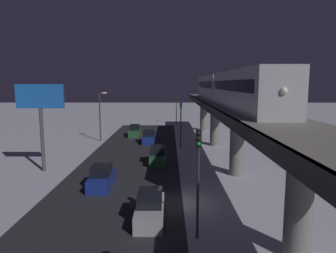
{
  "coord_description": "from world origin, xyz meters",
  "views": [
    {
      "loc": [
        0.48,
        22.11,
        8.99
      ],
      "look_at": [
        0.62,
        -22.11,
        2.7
      ],
      "focal_mm": 32.63,
      "sensor_mm": 36.0,
      "label": 1
    }
  ],
  "objects_px": {
    "sedan_silver": "(150,209)",
    "traffic_light_mid": "(181,118)",
    "subway_train": "(226,88)",
    "sedan_blue": "(149,138)",
    "sedan_green_2": "(135,131)",
    "commercial_billboard": "(40,105)",
    "sedan_blue_3": "(102,179)",
    "sedan_green": "(158,156)",
    "traffic_light_near": "(198,169)",
    "traffic_light_far": "(176,105)"
  },
  "relations": [
    {
      "from": "subway_train",
      "to": "traffic_light_far",
      "type": "height_order",
      "value": "subway_train"
    },
    {
      "from": "sedan_silver",
      "to": "traffic_light_far",
      "type": "distance_m",
      "value": 48.38
    },
    {
      "from": "traffic_light_mid",
      "to": "traffic_light_far",
      "type": "height_order",
      "value": "same"
    },
    {
      "from": "sedan_green",
      "to": "sedan_blue_3",
      "type": "height_order",
      "value": "same"
    },
    {
      "from": "subway_train",
      "to": "sedan_silver",
      "type": "distance_m",
      "value": 20.31
    },
    {
      "from": "traffic_light_mid",
      "to": "commercial_billboard",
      "type": "relative_size",
      "value": 0.72
    },
    {
      "from": "sedan_green",
      "to": "commercial_billboard",
      "type": "distance_m",
      "value": 13.5
    },
    {
      "from": "sedan_blue_3",
      "to": "traffic_light_near",
      "type": "bearing_deg",
      "value": 130.57
    },
    {
      "from": "sedan_green_2",
      "to": "subway_train",
      "type": "bearing_deg",
      "value": 129.05
    },
    {
      "from": "sedan_blue",
      "to": "traffic_light_near",
      "type": "height_order",
      "value": "traffic_light_near"
    },
    {
      "from": "sedan_blue_3",
      "to": "sedan_blue",
      "type": "bearing_deg",
      "value": -97.95
    },
    {
      "from": "sedan_blue",
      "to": "traffic_light_mid",
      "type": "relative_size",
      "value": 0.63
    },
    {
      "from": "subway_train",
      "to": "commercial_billboard",
      "type": "height_order",
      "value": "subway_train"
    },
    {
      "from": "sedan_blue",
      "to": "sedan_green_2",
      "type": "bearing_deg",
      "value": 114.85
    },
    {
      "from": "sedan_green",
      "to": "subway_train",
      "type": "bearing_deg",
      "value": 17.77
    },
    {
      "from": "subway_train",
      "to": "sedan_blue",
      "type": "bearing_deg",
      "value": -44.0
    },
    {
      "from": "subway_train",
      "to": "sedan_green_2",
      "type": "height_order",
      "value": "subway_train"
    },
    {
      "from": "traffic_light_near",
      "to": "sedan_blue_3",
      "type": "bearing_deg",
      "value": -49.43
    },
    {
      "from": "sedan_blue",
      "to": "traffic_light_near",
      "type": "relative_size",
      "value": 0.63
    },
    {
      "from": "sedan_green",
      "to": "traffic_light_far",
      "type": "bearing_deg",
      "value": 85.07
    },
    {
      "from": "traffic_light_near",
      "to": "subway_train",
      "type": "bearing_deg",
      "value": -104.47
    },
    {
      "from": "sedan_green_2",
      "to": "commercial_billboard",
      "type": "height_order",
      "value": "commercial_billboard"
    },
    {
      "from": "sedan_green",
      "to": "traffic_light_near",
      "type": "height_order",
      "value": "traffic_light_near"
    },
    {
      "from": "sedan_blue_3",
      "to": "traffic_light_far",
      "type": "distance_m",
      "value": 42.59
    },
    {
      "from": "sedan_blue_3",
      "to": "traffic_light_far",
      "type": "bearing_deg",
      "value": -100.18
    },
    {
      "from": "sedan_green_2",
      "to": "commercial_billboard",
      "type": "relative_size",
      "value": 0.51
    },
    {
      "from": "sedan_silver",
      "to": "traffic_light_mid",
      "type": "height_order",
      "value": "traffic_light_mid"
    },
    {
      "from": "sedan_blue",
      "to": "commercial_billboard",
      "type": "bearing_deg",
      "value": -123.27
    },
    {
      "from": "traffic_light_mid",
      "to": "sedan_blue_3",
      "type": "bearing_deg",
      "value": 65.57
    },
    {
      "from": "subway_train",
      "to": "traffic_light_far",
      "type": "bearing_deg",
      "value": -80.84
    },
    {
      "from": "sedan_silver",
      "to": "commercial_billboard",
      "type": "bearing_deg",
      "value": 135.67
    },
    {
      "from": "traffic_light_mid",
      "to": "sedan_green_2",
      "type": "bearing_deg",
      "value": -51.96
    },
    {
      "from": "sedan_green",
      "to": "commercial_billboard",
      "type": "height_order",
      "value": "commercial_billboard"
    },
    {
      "from": "sedan_silver",
      "to": "sedan_green_2",
      "type": "relative_size",
      "value": 1.0
    },
    {
      "from": "sedan_green",
      "to": "traffic_light_mid",
      "type": "bearing_deg",
      "value": 70.91
    },
    {
      "from": "sedan_green_2",
      "to": "sedan_blue_3",
      "type": "bearing_deg",
      "value": 90.0
    },
    {
      "from": "sedan_silver",
      "to": "traffic_light_mid",
      "type": "bearing_deg",
      "value": 82.78
    },
    {
      "from": "subway_train",
      "to": "sedan_green",
      "type": "xyz_separation_m",
      "value": [
        7.91,
        2.54,
        -7.67
      ]
    },
    {
      "from": "sedan_silver",
      "to": "sedan_blue",
      "type": "distance_m",
      "value": 26.5
    },
    {
      "from": "sedan_blue",
      "to": "commercial_billboard",
      "type": "relative_size",
      "value": 0.45
    },
    {
      "from": "sedan_blue_3",
      "to": "sedan_green",
      "type": "bearing_deg",
      "value": -119.49
    },
    {
      "from": "sedan_blue_3",
      "to": "traffic_light_near",
      "type": "height_order",
      "value": "traffic_light_near"
    },
    {
      "from": "commercial_billboard",
      "to": "sedan_blue_3",
      "type": "bearing_deg",
      "value": 144.67
    },
    {
      "from": "sedan_blue_3",
      "to": "commercial_billboard",
      "type": "bearing_deg",
      "value": -35.33
    },
    {
      "from": "traffic_light_far",
      "to": "sedan_silver",
      "type": "bearing_deg",
      "value": 86.55
    },
    {
      "from": "traffic_light_near",
      "to": "sedan_green",
      "type": "bearing_deg",
      "value": -80.26
    },
    {
      "from": "traffic_light_far",
      "to": "sedan_green",
      "type": "bearing_deg",
      "value": 85.07
    },
    {
      "from": "sedan_green",
      "to": "traffic_light_mid",
      "type": "height_order",
      "value": "traffic_light_mid"
    },
    {
      "from": "sedan_blue",
      "to": "sedan_green_2",
      "type": "relative_size",
      "value": 0.9
    },
    {
      "from": "sedan_blue_3",
      "to": "sedan_green_2",
      "type": "xyz_separation_m",
      "value": [
        -0.0,
        -26.1,
        -0.0
      ]
    }
  ]
}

